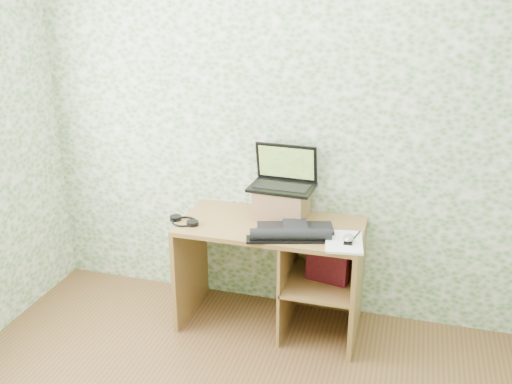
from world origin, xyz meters
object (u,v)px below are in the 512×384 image
(riser, at_px, (282,203))
(keyboard, at_px, (293,232))
(laptop, at_px, (284,177))
(notepad, at_px, (344,242))
(desk, at_px, (283,260))

(riser, xyz_separation_m, keyboard, (0.14, -0.28, -0.07))
(riser, height_order, keyboard, riser)
(laptop, distance_m, notepad, 0.63)
(keyboard, height_order, notepad, keyboard)
(laptop, relative_size, keyboard, 0.79)
(keyboard, relative_size, notepad, 1.75)
(keyboard, bearing_deg, laptop, 97.55)
(riser, xyz_separation_m, notepad, (0.46, -0.30, -0.09))
(desk, xyz_separation_m, laptop, (-0.04, 0.16, 0.53))
(riser, bearing_deg, laptop, 90.00)
(riser, height_order, notepad, riser)
(riser, height_order, laptop, laptop)
(laptop, height_order, notepad, laptop)
(desk, xyz_separation_m, keyboard, (0.10, -0.16, 0.30))
(desk, relative_size, keyboard, 2.17)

